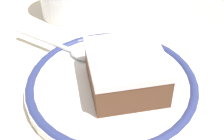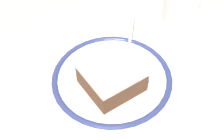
# 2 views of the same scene
# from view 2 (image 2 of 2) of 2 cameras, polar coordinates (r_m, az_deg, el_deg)

# --- Properties ---
(ground_plane) EXTENTS (2.40, 2.40, 0.00)m
(ground_plane) POSITION_cam_2_polar(r_m,az_deg,el_deg) (0.58, 1.11, -0.88)
(ground_plane) COLOR #B7B2A8
(placemat) EXTENTS (0.53, 0.42, 0.00)m
(placemat) POSITION_cam_2_polar(r_m,az_deg,el_deg) (0.58, 1.11, -0.83)
(placemat) COLOR beige
(placemat) RESTS_ON ground_plane
(plate) EXTENTS (0.22, 0.22, 0.02)m
(plate) POSITION_cam_2_polar(r_m,az_deg,el_deg) (0.56, 0.00, -1.73)
(plate) COLOR white
(plate) RESTS_ON placemat
(cake_slice) EXTENTS (0.10, 0.10, 0.05)m
(cake_slice) POSITION_cam_2_polar(r_m,az_deg,el_deg) (0.52, -0.07, -1.18)
(cake_slice) COLOR brown
(cake_slice) RESTS_ON plate
(spoon) EXTENTS (0.12, 0.10, 0.01)m
(spoon) POSITION_cam_2_polar(r_m,az_deg,el_deg) (0.61, 3.22, 4.53)
(spoon) COLOR silver
(spoon) RESTS_ON plate
(cup) EXTENTS (0.07, 0.07, 0.09)m
(cup) POSITION_cam_2_polar(r_m,az_deg,el_deg) (0.67, 12.46, 10.12)
(cup) COLOR white
(cup) RESTS_ON placemat
(sugar_packet) EXTENTS (0.06, 0.05, 0.01)m
(sugar_packet) POSITION_cam_2_polar(r_m,az_deg,el_deg) (0.55, -18.89, -8.46)
(sugar_packet) COLOR white
(sugar_packet) RESTS_ON placemat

